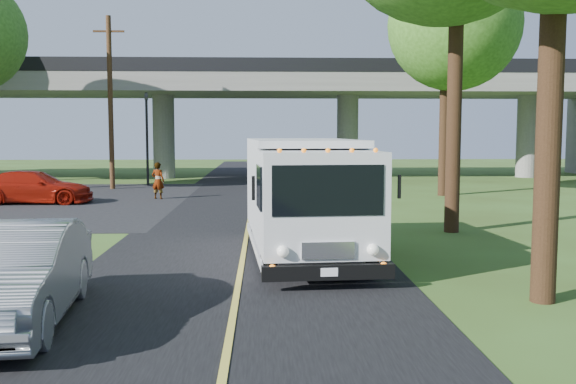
{
  "coord_description": "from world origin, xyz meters",
  "views": [
    {
      "loc": [
        0.52,
        -10.07,
        3.04
      ],
      "look_at": [
        1.09,
        5.15,
        1.6
      ],
      "focal_mm": 40.0,
      "sensor_mm": 36.0,
      "label": 1
    }
  ],
  "objects_px": {
    "utility_pole": "(110,102)",
    "tree_right_far": "(452,17)",
    "step_van": "(305,194)",
    "traffic_signal": "(147,129)",
    "red_sedan": "(35,187)",
    "silver_sedan": "(14,275)",
    "pedestrian": "(158,181)"
  },
  "relations": [
    {
      "from": "utility_pole",
      "to": "tree_right_far",
      "type": "xyz_separation_m",
      "value": [
        16.71,
        -4.16,
        3.71
      ]
    },
    {
      "from": "utility_pole",
      "to": "step_van",
      "type": "distance_m",
      "value": 21.14
    },
    {
      "from": "traffic_signal",
      "to": "tree_right_far",
      "type": "distance_m",
      "value": 17.18
    },
    {
      "from": "tree_right_far",
      "to": "step_van",
      "type": "bearing_deg",
      "value": -117.66
    },
    {
      "from": "utility_pole",
      "to": "red_sedan",
      "type": "height_order",
      "value": "utility_pole"
    },
    {
      "from": "utility_pole",
      "to": "silver_sedan",
      "type": "bearing_deg",
      "value": -80.38
    },
    {
      "from": "traffic_signal",
      "to": "red_sedan",
      "type": "xyz_separation_m",
      "value": [
        -3.17,
        -8.76,
        -2.51
      ]
    },
    {
      "from": "silver_sedan",
      "to": "tree_right_far",
      "type": "bearing_deg",
      "value": 51.45
    },
    {
      "from": "silver_sedan",
      "to": "traffic_signal",
      "type": "bearing_deg",
      "value": 89.59
    },
    {
      "from": "traffic_signal",
      "to": "tree_right_far",
      "type": "xyz_separation_m",
      "value": [
        15.21,
        -6.16,
        5.1
      ]
    },
    {
      "from": "utility_pole",
      "to": "tree_right_far",
      "type": "relative_size",
      "value": 0.82
    },
    {
      "from": "tree_right_far",
      "to": "step_van",
      "type": "relative_size",
      "value": 1.58
    },
    {
      "from": "pedestrian",
      "to": "tree_right_far",
      "type": "bearing_deg",
      "value": -155.19
    },
    {
      "from": "tree_right_far",
      "to": "pedestrian",
      "type": "relative_size",
      "value": 6.58
    },
    {
      "from": "step_van",
      "to": "red_sedan",
      "type": "relative_size",
      "value": 1.46
    },
    {
      "from": "step_van",
      "to": "silver_sedan",
      "type": "xyz_separation_m",
      "value": [
        -4.92,
        -5.11,
        -0.76
      ]
    },
    {
      "from": "tree_right_far",
      "to": "red_sedan",
      "type": "height_order",
      "value": "tree_right_far"
    },
    {
      "from": "tree_right_far",
      "to": "silver_sedan",
      "type": "distance_m",
      "value": 24.69
    },
    {
      "from": "traffic_signal",
      "to": "step_van",
      "type": "xyz_separation_m",
      "value": [
        7.49,
        -20.89,
        -1.65
      ]
    },
    {
      "from": "step_van",
      "to": "silver_sedan",
      "type": "height_order",
      "value": "step_van"
    },
    {
      "from": "tree_right_far",
      "to": "red_sedan",
      "type": "distance_m",
      "value": 20.06
    },
    {
      "from": "utility_pole",
      "to": "silver_sedan",
      "type": "distance_m",
      "value": 24.64
    },
    {
      "from": "red_sedan",
      "to": "traffic_signal",
      "type": "bearing_deg",
      "value": -20.64
    },
    {
      "from": "traffic_signal",
      "to": "pedestrian",
      "type": "distance_m",
      "value": 7.77
    },
    {
      "from": "utility_pole",
      "to": "pedestrian",
      "type": "xyz_separation_m",
      "value": [
        3.25,
        -5.19,
        -3.76
      ]
    },
    {
      "from": "tree_right_far",
      "to": "silver_sedan",
      "type": "relative_size",
      "value": 2.3
    },
    {
      "from": "red_sedan",
      "to": "pedestrian",
      "type": "distance_m",
      "value": 5.17
    },
    {
      "from": "pedestrian",
      "to": "step_van",
      "type": "bearing_deg",
      "value": 133.18
    },
    {
      "from": "tree_right_far",
      "to": "traffic_signal",
      "type": "bearing_deg",
      "value": 157.93
    },
    {
      "from": "red_sedan",
      "to": "silver_sedan",
      "type": "bearing_deg",
      "value": -162.32
    },
    {
      "from": "traffic_signal",
      "to": "utility_pole",
      "type": "height_order",
      "value": "utility_pole"
    },
    {
      "from": "step_van",
      "to": "pedestrian",
      "type": "distance_m",
      "value": 14.87
    }
  ]
}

